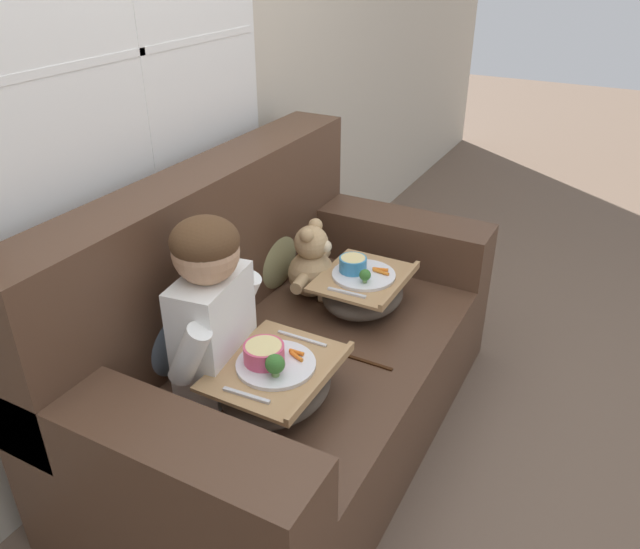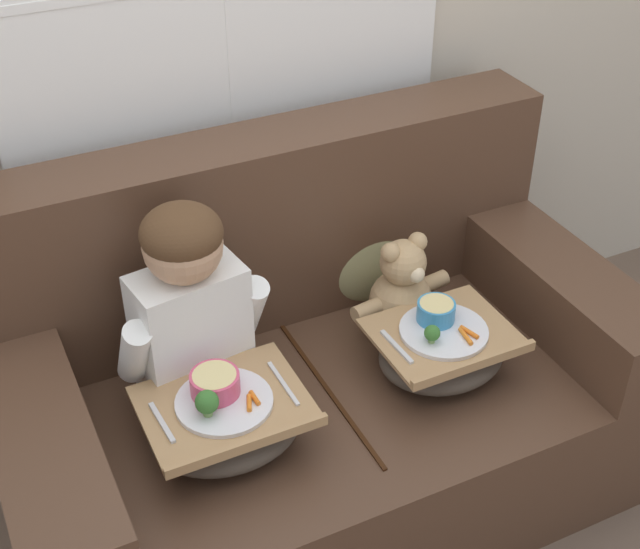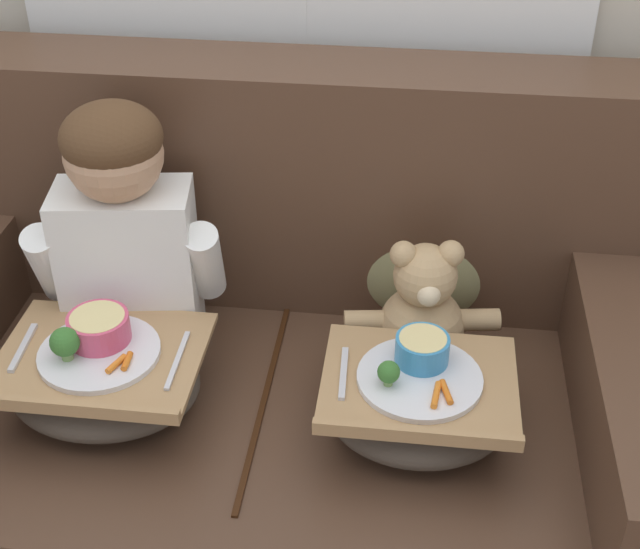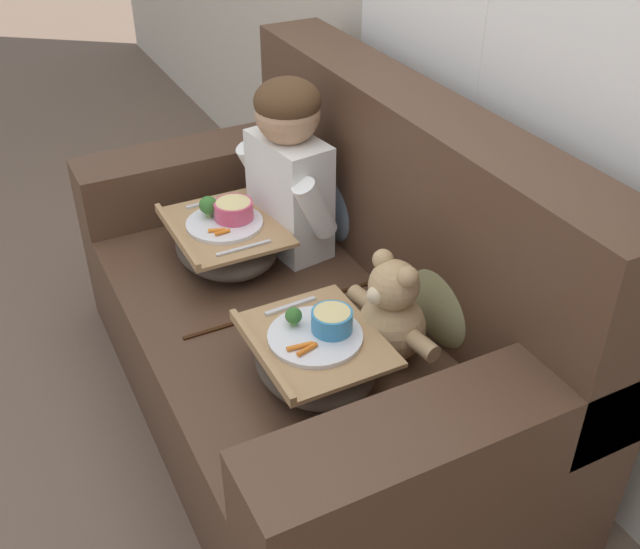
# 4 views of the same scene
# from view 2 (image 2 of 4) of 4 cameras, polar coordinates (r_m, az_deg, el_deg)

# --- Properties ---
(ground_plane) EXTENTS (14.00, 14.00, 0.00)m
(ground_plane) POSITION_cam_2_polar(r_m,az_deg,el_deg) (2.70, -0.01, -13.28)
(ground_plane) COLOR brown
(couch) EXTENTS (1.67, 0.94, 0.97)m
(couch) POSITION_cam_2_polar(r_m,az_deg,el_deg) (2.50, -0.80, -6.88)
(couch) COLOR #4C3323
(couch) RESTS_ON ground_plane
(throw_pillow_behind_child) EXTENTS (0.34, 0.17, 0.36)m
(throw_pillow_behind_child) POSITION_cam_2_polar(r_m,az_deg,el_deg) (2.43, -9.54, -1.80)
(throw_pillow_behind_child) COLOR slate
(throw_pillow_behind_child) RESTS_ON couch
(throw_pillow_behind_teddy) EXTENTS (0.34, 0.16, 0.35)m
(throw_pillow_behind_teddy) POSITION_cam_2_polar(r_m,az_deg,el_deg) (2.62, 3.29, 1.71)
(throw_pillow_behind_teddy) COLOR #898456
(throw_pillow_behind_teddy) RESTS_ON couch
(child_figure) EXTENTS (0.41, 0.21, 0.56)m
(child_figure) POSITION_cam_2_polar(r_m,az_deg,el_deg) (2.20, -8.44, -1.39)
(child_figure) COLOR white
(child_figure) RESTS_ON couch
(teddy_bear) EXTENTS (0.33, 0.23, 0.30)m
(teddy_bear) POSITION_cam_2_polar(r_m,az_deg,el_deg) (2.51, 5.29, -1.06)
(teddy_bear) COLOR tan
(teddy_bear) RESTS_ON couch
(lap_tray_child) EXTENTS (0.39, 0.32, 0.21)m
(lap_tray_child) POSITION_cam_2_polar(r_m,az_deg,el_deg) (2.19, -6.08, -9.29)
(lap_tray_child) COLOR #473D33
(lap_tray_child) RESTS_ON child_figure
(lap_tray_teddy) EXTENTS (0.36, 0.30, 0.20)m
(lap_tray_teddy) POSITION_cam_2_polar(r_m,az_deg,el_deg) (2.40, 7.78, -4.78)
(lap_tray_teddy) COLOR #473D33
(lap_tray_teddy) RESTS_ON teddy_bear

